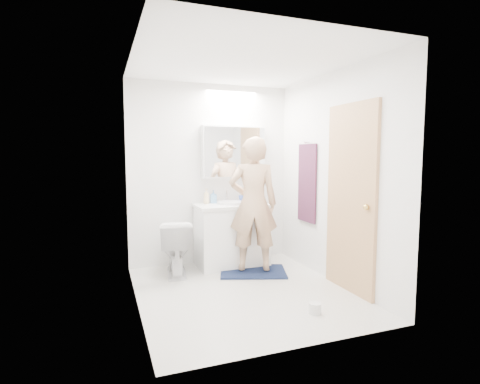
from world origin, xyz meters
name	(u,v)px	position (x,y,z in m)	size (l,w,h in m)	color
floor	(244,292)	(0.00, 0.00, 0.00)	(2.50, 2.50, 0.00)	silver
ceiling	(244,62)	(0.00, 0.00, 2.40)	(2.50, 2.50, 0.00)	white
wall_back	(211,174)	(0.00, 1.25, 1.20)	(2.50, 2.50, 0.00)	white
wall_front	(305,191)	(0.00, -1.25, 1.20)	(2.50, 2.50, 0.00)	white
wall_left	(135,183)	(-1.10, 0.00, 1.20)	(2.50, 2.50, 0.00)	white
wall_right	(334,178)	(1.10, 0.00, 1.20)	(2.50, 2.50, 0.00)	white
vanity_cabinet	(232,236)	(0.20, 0.96, 0.39)	(0.90, 0.55, 0.78)	white
countertop	(232,206)	(0.20, 0.96, 0.80)	(0.95, 0.58, 0.04)	white
sink_basin	(231,203)	(0.20, 0.99, 0.84)	(0.36, 0.36, 0.03)	white
faucet	(226,196)	(0.20, 1.19, 0.90)	(0.02, 0.02, 0.16)	silver
medicine_cabinet	(234,152)	(0.30, 1.18, 1.50)	(0.88, 0.14, 0.70)	white
mirror_panel	(235,152)	(0.30, 1.10, 1.50)	(0.84, 0.01, 0.66)	silver
toilet	(176,247)	(-0.57, 0.85, 0.34)	(0.38, 0.67, 0.68)	white
bath_rug	(253,272)	(0.34, 0.57, 0.01)	(0.80, 0.55, 0.02)	#142241
person	(253,204)	(0.34, 0.57, 0.86)	(0.59, 0.39, 1.63)	tan
door	(351,199)	(1.08, -0.35, 1.00)	(0.04, 0.80, 2.00)	tan
door_knob	(366,207)	(1.04, -0.65, 0.95)	(0.06, 0.06, 0.06)	gold
towel	(307,183)	(1.08, 0.55, 1.10)	(0.02, 0.42, 1.00)	#13243D
towel_hook	(307,142)	(1.07, 0.55, 1.62)	(0.02, 0.02, 0.07)	silver
soap_bottle_a	(206,196)	(-0.10, 1.11, 0.92)	(0.08, 0.08, 0.20)	beige
soap_bottle_b	(213,197)	(0.00, 1.15, 0.91)	(0.08, 0.08, 0.17)	#619AD0
toothbrush_cup	(242,199)	(0.40, 1.12, 0.86)	(0.09, 0.09, 0.09)	#3E5ABA
toilet_paper_roll	(315,308)	(0.42, -0.75, 0.05)	(0.11, 0.11, 0.10)	silver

